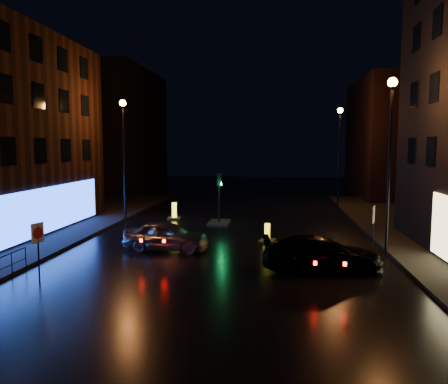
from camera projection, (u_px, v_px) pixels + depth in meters
The scene contains 13 objects.
ground at pixel (204, 292), 15.72m from camera, with size 120.00×120.00×0.00m, color black.
building_far_left at pixel (117, 131), 51.38m from camera, with size 8.00×16.00×14.00m, color black.
building_far_right at pixel (396, 139), 45.01m from camera, with size 8.00×14.00×12.00m, color black.
street_lamp_lfar at pixel (124, 141), 29.86m from camera, with size 0.44×0.44×8.37m.
street_lamp_rnear at pixel (390, 139), 20.19m from camera, with size 0.44×0.44×8.37m.
street_lamp_rfar at pixel (339, 142), 35.99m from camera, with size 0.44×0.44×8.37m.
traffic_signal at pixel (219, 216), 29.64m from camera, with size 1.40×2.40×3.45m.
silver_hatchback at pixel (167, 236), 22.05m from camera, with size 1.73×4.29×1.46m, color #94959B.
dark_sedan at pixel (322, 254), 18.39m from camera, with size 2.05×5.04×1.46m, color black.
bollard_near at pixel (267, 238), 24.05m from camera, with size 1.01×1.30×1.01m.
bollard_far at pixel (174, 215), 31.55m from camera, with size 1.03×1.44×1.19m.
road_sign_left at pixel (38, 238), 16.68m from camera, with size 0.22×0.55×2.33m.
road_sign_right at pixel (373, 219), 20.74m from camera, with size 0.23×0.57×2.41m.
Camera 1 is at (2.45, -15.08, 5.25)m, focal length 35.00 mm.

